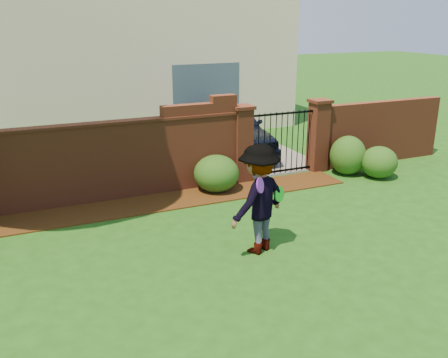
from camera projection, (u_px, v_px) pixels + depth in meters
name	position (u px, v px, depth m)	size (l,w,h in m)	color
ground	(215.00, 273.00, 7.85)	(80.00, 80.00, 0.01)	#1B4912
mulch_bed	(112.00, 210.00, 10.37)	(11.10, 1.08, 0.03)	#331B09
brick_wall	(52.00, 166.00, 10.26)	(8.70, 0.31, 2.16)	maroon
brick_wall_return	(379.00, 132.00, 13.59)	(4.00, 0.25, 1.70)	maroon
pillar_left	(242.00, 143.00, 11.94)	(0.50, 0.50, 1.88)	maroon
pillar_right	(318.00, 135.00, 12.78)	(0.50, 0.50, 1.88)	maroon
iron_gate	(281.00, 143.00, 12.39)	(1.78, 0.03, 1.60)	black
driveway	(219.00, 141.00, 16.13)	(3.20, 8.00, 0.01)	slate
house	(111.00, 37.00, 17.65)	(12.40, 6.40, 6.30)	beige
car	(231.00, 130.00, 14.29)	(1.79, 4.45, 1.52)	black
shrub_left	(216.00, 174.00, 11.38)	(1.05, 1.05, 0.86)	#174514
shrub_middle	(348.00, 155.00, 12.59)	(0.92, 0.92, 1.01)	#174514
shrub_right	(379.00, 162.00, 12.36)	(0.91, 0.91, 0.81)	#174514
man	(260.00, 200.00, 8.28)	(1.23, 0.71, 1.91)	gray
frisbee_purple	(260.00, 185.00, 7.86)	(0.26, 0.26, 0.02)	purple
frisbee_green	(279.00, 194.00, 8.47)	(0.27, 0.27, 0.03)	green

